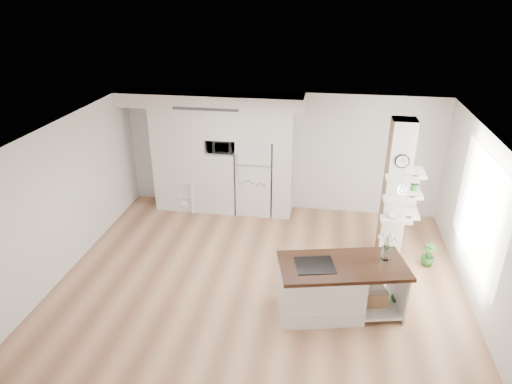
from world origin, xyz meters
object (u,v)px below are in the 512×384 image
kitchen_island (327,287)px  floor_plant_a (399,296)px  bookshelf (184,197)px  refrigerator (255,176)px

kitchen_island → floor_plant_a: (1.16, 0.27, -0.23)m
kitchen_island → bookshelf: 4.58m
bookshelf → floor_plant_a: bookshelf is taller
refrigerator → bookshelf: (-1.64, -0.19, -0.56)m
refrigerator → bookshelf: size_ratio=2.40×
bookshelf → refrigerator: bearing=13.1°
bookshelf → floor_plant_a: 5.33m
refrigerator → bookshelf: refrigerator is taller
floor_plant_a → bookshelf: bearing=147.3°
refrigerator → floor_plant_a: 4.23m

